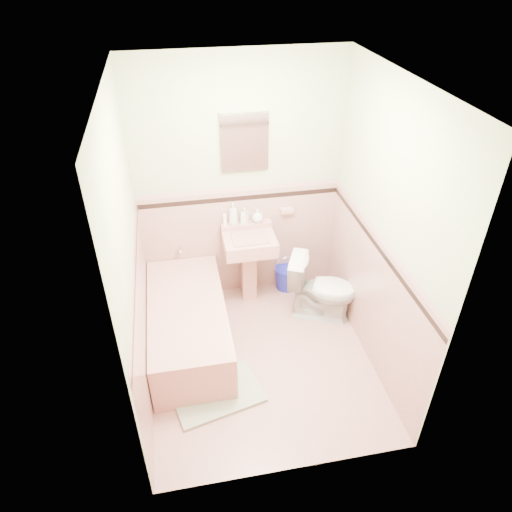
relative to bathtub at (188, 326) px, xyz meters
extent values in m
plane|color=tan|center=(0.63, -0.33, -0.23)|extent=(2.20, 2.20, 0.00)
plane|color=white|center=(0.63, -0.33, 2.27)|extent=(2.20, 2.20, 0.00)
plane|color=beige|center=(0.63, 0.77, 1.02)|extent=(2.50, 0.00, 2.50)
plane|color=beige|center=(0.63, -1.43, 1.02)|extent=(2.50, 0.00, 2.50)
plane|color=beige|center=(-0.37, -0.33, 1.02)|extent=(0.00, 2.50, 2.50)
plane|color=beige|center=(1.63, -0.33, 1.02)|extent=(0.00, 2.50, 2.50)
plane|color=tan|center=(0.63, 0.76, 0.38)|extent=(2.00, 0.00, 2.00)
plane|color=tan|center=(0.63, -1.42, 0.38)|extent=(2.00, 0.00, 2.00)
plane|color=tan|center=(-0.36, -0.33, 0.38)|extent=(0.00, 2.20, 2.20)
plane|color=tan|center=(1.62, -0.33, 0.38)|extent=(0.00, 2.20, 2.20)
plane|color=black|center=(0.63, 0.75, 0.90)|extent=(2.00, 0.00, 2.00)
plane|color=black|center=(0.63, -1.41, 0.90)|extent=(2.00, 0.00, 2.00)
plane|color=black|center=(-0.35, -0.33, 0.89)|extent=(0.00, 2.20, 2.20)
plane|color=black|center=(1.61, -0.33, 0.89)|extent=(0.00, 2.20, 2.20)
plane|color=tan|center=(0.63, 0.75, 0.99)|extent=(2.00, 0.00, 2.00)
plane|color=tan|center=(0.63, -1.41, 0.99)|extent=(2.00, 0.00, 2.00)
plane|color=tan|center=(-0.35, -0.33, 1.00)|extent=(0.00, 2.20, 2.20)
plane|color=tan|center=(1.61, -0.33, 1.00)|extent=(0.00, 2.20, 2.20)
cube|color=tan|center=(0.00, 0.00, 0.00)|extent=(0.70, 1.50, 0.45)
cylinder|color=silver|center=(0.00, 0.72, 0.41)|extent=(0.04, 0.12, 0.04)
cylinder|color=silver|center=(0.68, 0.67, 0.72)|extent=(0.02, 0.02, 0.10)
cube|color=white|center=(0.68, 0.74, 1.47)|extent=(0.44, 0.04, 0.55)
cube|color=tan|center=(1.10, 0.73, 0.72)|extent=(0.13, 0.08, 0.04)
imported|color=#B2B2B2|center=(0.55, 0.71, 0.75)|extent=(0.10, 0.10, 0.23)
imported|color=#B2B2B2|center=(0.67, 0.71, 0.72)|extent=(0.09, 0.09, 0.17)
imported|color=#B2B2B2|center=(0.80, 0.71, 0.71)|extent=(0.13, 0.13, 0.14)
cylinder|color=white|center=(0.47, 0.71, 0.70)|extent=(0.04, 0.04, 0.12)
imported|color=white|center=(1.35, 0.17, 0.12)|extent=(0.77, 0.62, 0.68)
cube|color=#9EAA8D|center=(0.18, -0.65, -0.21)|extent=(0.83, 0.65, 0.03)
cube|color=#BF1E59|center=(0.25, -0.66, -0.17)|extent=(0.15, 0.08, 0.06)
camera|label=1|loc=(0.01, -3.30, 3.05)|focal=32.95mm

